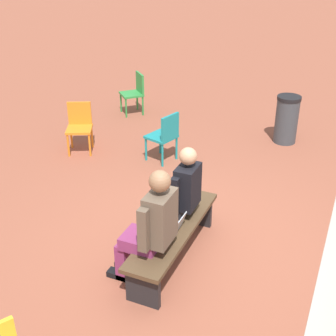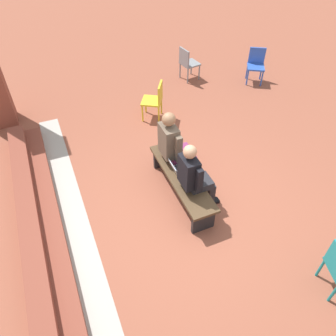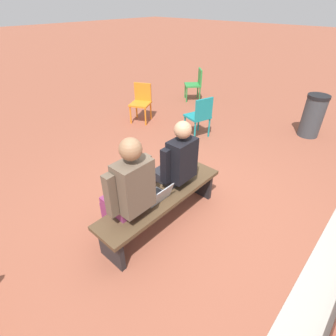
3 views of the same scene
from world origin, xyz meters
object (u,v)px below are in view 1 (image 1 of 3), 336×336
bench (174,234)px  plastic_chair_by_pillar (80,124)px  person_adult (151,225)px  plastic_chair_near_bench_left (165,134)px  litter_bin (287,119)px  person_student (179,194)px  laptop (171,228)px  plastic_chair_far_right (135,91)px

bench → plastic_chair_by_pillar: (-2.14, -2.66, 0.13)m
person_adult → plastic_chair_near_bench_left: 2.99m
litter_bin → plastic_chair_by_pillar: bearing=-60.9°
person_student → laptop: bearing=10.7°
person_adult → plastic_chair_far_right: person_adult is taller
bench → person_student: (-0.31, -0.07, 0.35)m
person_student → plastic_chair_far_right: person_student is taller
laptop → plastic_chair_near_bench_left: plastic_chair_near_bench_left is taller
bench → plastic_chair_far_right: 4.90m
laptop → plastic_chair_near_bench_left: 2.69m
plastic_chair_by_pillar → litter_bin: litter_bin is taller
plastic_chair_near_bench_left → bench: bearing=26.2°
plastic_chair_near_bench_left → person_student: bearing=28.1°
person_student → laptop: person_student is taller
person_student → plastic_chair_by_pillar: (-1.83, -2.59, -0.22)m
laptop → plastic_chair_near_bench_left: size_ratio=0.38×
plastic_chair_by_pillar → litter_bin: (-1.77, 3.18, -0.05)m
person_student → bench: bearing=12.0°
bench → person_adult: bearing=-8.9°
person_student → person_adult: person_adult is taller
person_adult → plastic_chair_by_pillar: 3.67m
bench → plastic_chair_by_pillar: 3.42m
bench → plastic_chair_by_pillar: plastic_chair_by_pillar is taller
bench → plastic_chair_near_bench_left: 2.59m
laptop → litter_bin: 4.05m
bench → plastic_chair_by_pillar: size_ratio=2.14×
bench → plastic_chair_near_bench_left: plastic_chair_near_bench_left is taller
plastic_chair_near_bench_left → laptop: bearing=25.5°
person_adult → litter_bin: person_adult is taller
person_student → person_adult: (0.76, -0.00, 0.03)m
person_adult → plastic_chair_near_bench_left: bearing=-158.9°
person_adult → laptop: (-0.35, 0.08, -0.24)m
plastic_chair_by_pillar → litter_bin: bearing=119.1°
person_student → plastic_chair_near_bench_left: (-2.01, -1.08, -0.22)m
plastic_chair_by_pillar → litter_bin: size_ratio=0.98×
bench → person_adult: 0.60m
plastic_chair_far_right → laptop: bearing=31.8°
laptop → litter_bin: bearing=172.7°
plastic_chair_by_pillar → litter_bin: 3.64m
laptop → plastic_chair_far_right: size_ratio=0.38×
bench → plastic_chair_by_pillar: bearing=-128.9°
plastic_chair_by_pillar → person_student: bearing=54.7°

